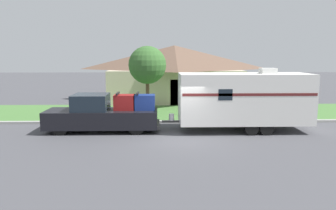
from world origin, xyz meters
TOP-DOWN VIEW (x-y plane):
  - ground_plane at (0.00, 0.00)m, footprint 120.00×120.00m
  - curb_strip at (0.00, 3.75)m, footprint 80.00×0.30m
  - lawn_strip at (0.00, 7.40)m, footprint 80.00×7.00m
  - house_across_street at (0.40, 14.33)m, footprint 12.08×8.60m
  - pickup_truck at (-3.96, 1.72)m, footprint 5.99×1.99m
  - travel_trailer at (3.53, 1.72)m, footprint 7.82×2.49m
  - mailbox at (-3.41, 4.35)m, footprint 0.48×0.20m
  - tree_in_yard at (-1.76, 6.19)m, footprint 2.49×2.49m

SIDE VIEW (x-z plane):
  - ground_plane at x=0.00m, z-range 0.00..0.00m
  - lawn_strip at x=0.00m, z-range 0.00..0.03m
  - curb_strip at x=0.00m, z-range 0.00..0.14m
  - pickup_truck at x=-3.96m, z-range -0.12..1.95m
  - mailbox at x=-3.41m, z-range 0.33..1.57m
  - travel_trailer at x=3.53m, z-range 0.08..3.43m
  - house_across_street at x=0.40m, z-range 0.09..4.96m
  - tree_in_yard at x=-1.76m, z-range 1.05..5.67m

